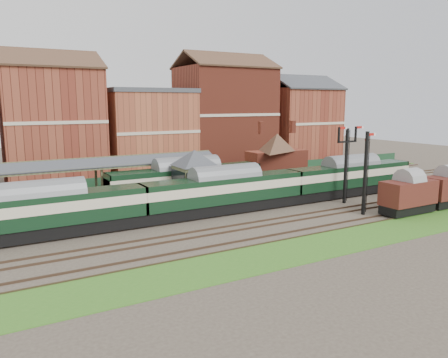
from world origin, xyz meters
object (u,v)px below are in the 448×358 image
platform_railcar (187,180)px  dmu_train (225,191)px  signal_box (195,178)px  goods_van_a (408,194)px  semaphore_bracket (346,160)px

platform_railcar → dmu_train: bearing=-80.5°
signal_box → platform_railcar: signal_box is taller
dmu_train → platform_railcar: size_ratio=2.89×
goods_van_a → signal_box: bearing=143.9°
dmu_train → signal_box: bearing=117.5°
semaphore_bracket → dmu_train: semaphore_bracket is taller
signal_box → dmu_train: signal_box is taller
signal_box → platform_railcar: size_ratio=0.35×
semaphore_bracket → goods_van_a: 7.25m
signal_box → goods_van_a: size_ratio=1.06×
dmu_train → platform_railcar: (-1.08, 6.50, 0.08)m
semaphore_bracket → dmu_train: (-13.35, 2.50, -2.37)m
signal_box → goods_van_a: signal_box is taller
signal_box → semaphore_bracket: semaphore_bracket is taller
signal_box → semaphore_bracket: (15.04, -5.75, 1.44)m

